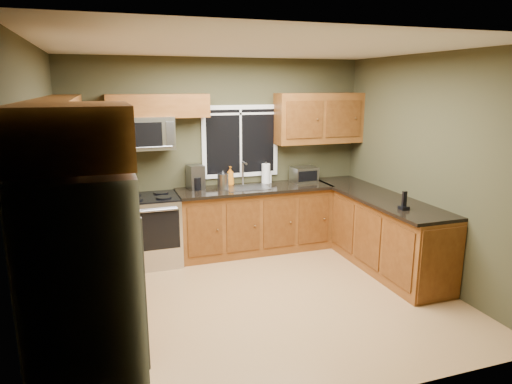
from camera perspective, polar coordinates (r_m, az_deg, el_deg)
floor at (r=5.23m, az=0.72°, el=-13.24°), size 4.20×4.20×0.00m
ceiling at (r=4.70m, az=0.82°, el=17.70°), size 4.20×4.20×0.00m
back_wall at (r=6.49m, az=-4.53°, el=4.48°), size 4.20×0.00×4.20m
front_wall at (r=3.20m, az=11.56°, el=-4.95°), size 4.20×0.00×4.20m
left_wall at (r=4.56m, az=-24.98°, el=-0.49°), size 0.00×3.60×3.60m
right_wall at (r=5.82m, az=20.70°, el=2.65°), size 0.00×3.60×3.60m
window at (r=6.52m, az=-1.95°, el=6.35°), size 1.12×0.03×1.02m
base_cabinets_left at (r=5.25m, az=-20.21°, el=-8.65°), size 0.60×2.65×0.90m
countertop_left at (r=5.10m, az=-20.35°, el=-3.72°), size 0.65×2.65×0.04m
base_cabinets_back at (r=6.52m, az=-0.19°, el=-3.56°), size 2.17×0.60×0.90m
countertop_back at (r=6.37m, az=-0.12°, el=0.43°), size 2.17×0.65×0.04m
base_cabinets_peninsula at (r=6.28m, az=14.78°, el=-4.67°), size 0.60×2.52×0.90m
countertop_peninsula at (r=6.15m, az=14.81°, el=-0.50°), size 0.65×2.50×0.04m
upper_cabinets_left at (r=4.93m, az=-23.09°, el=6.67°), size 0.33×2.65×0.72m
upper_cabinets_back_left at (r=6.10m, az=-12.16°, el=10.47°), size 1.30×0.33×0.30m
upper_cabinets_back_right at (r=6.78m, az=7.87°, el=9.11°), size 1.30×0.33×0.72m
upper_cabinet_over_fridge at (r=3.14m, az=-22.03°, el=6.71°), size 0.72×0.90×0.38m
refrigerator at (r=3.44m, az=-20.36°, el=-12.31°), size 0.74×0.90×1.80m
range at (r=6.20m, az=-13.10°, el=-4.63°), size 0.76×0.69×0.94m
microwave at (r=6.08m, az=-13.85°, el=7.15°), size 0.76×0.41×0.42m
sink at (r=6.35m, az=-1.16°, el=0.67°), size 0.60×0.42×0.36m
toaster_oven at (r=6.73m, az=6.02°, el=2.19°), size 0.38×0.30×0.22m
coffee_maker at (r=6.29m, az=-7.55°, el=1.76°), size 0.23×0.29×0.33m
kettle at (r=6.20m, az=-4.16°, el=1.40°), size 0.18×0.18×0.27m
paper_towel_roll at (r=6.61m, az=1.25°, el=2.32°), size 0.16×0.16×0.31m
soap_bottle_a at (r=6.47m, az=-3.24°, el=2.02°), size 0.12×0.12×0.27m
soap_bottle_b at (r=6.64m, az=1.42°, el=2.03°), size 0.10×0.10×0.20m
soap_bottle_c at (r=6.45m, az=-4.26°, el=1.42°), size 0.13×0.13×0.15m
cordless_phone at (r=5.48m, az=18.01°, el=-1.45°), size 0.10×0.10×0.22m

